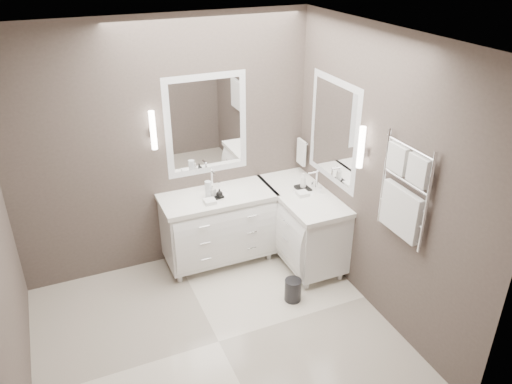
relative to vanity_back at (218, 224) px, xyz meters
name	(u,v)px	position (x,y,z in m)	size (l,w,h in m)	color
floor	(219,342)	(-0.45, -1.23, -0.49)	(3.20, 3.00, 0.01)	silver
ceiling	(205,41)	(-0.45, -1.23, 2.22)	(3.20, 3.00, 0.01)	white
wall_back	(166,149)	(-0.45, 0.28, 0.86)	(3.20, 0.01, 2.70)	#4D433E
wall_front	(302,340)	(-0.45, -2.73, 0.86)	(3.20, 0.01, 2.70)	#4D433E
wall_right	(379,180)	(1.15, -1.23, 0.86)	(0.01, 3.00, 2.70)	#4D433E
vanity_back	(218,224)	(0.00, 0.00, 0.00)	(1.24, 0.59, 0.97)	white
vanity_right	(302,221)	(0.88, -0.33, 0.00)	(0.59, 1.24, 0.97)	white
mirror_back	(206,125)	(0.00, 0.26, 1.06)	(0.90, 0.02, 1.10)	white
mirror_right	(334,131)	(1.14, -0.43, 1.06)	(0.02, 0.90, 1.10)	white
sconce_back	(153,131)	(-0.58, 0.20, 1.11)	(0.06, 0.06, 0.40)	white
sconce_right	(361,148)	(1.08, -1.01, 1.11)	(0.06, 0.06, 0.40)	white
towel_bar_corner	(301,152)	(1.09, 0.13, 0.63)	(0.03, 0.22, 0.30)	white
towel_ladder	(403,196)	(1.10, -1.63, 0.91)	(0.06, 0.58, 0.90)	white
waste_bin	(293,290)	(0.45, -0.96, -0.36)	(0.17, 0.17, 0.24)	black
amenity_tray_back	(216,197)	(-0.03, -0.06, 0.38)	(0.14, 0.11, 0.02)	black
amenity_tray_right	(303,188)	(0.91, -0.26, 0.38)	(0.13, 0.18, 0.03)	black
water_bottle	(208,190)	(-0.11, -0.04, 0.46)	(0.07, 0.07, 0.20)	silver
soap_bottle_a	(213,190)	(-0.06, -0.04, 0.45)	(0.06, 0.06, 0.12)	white
soap_bottle_b	(220,193)	(0.00, -0.09, 0.43)	(0.07, 0.07, 0.09)	black
soap_bottle_c	(303,180)	(0.91, -0.26, 0.48)	(0.07, 0.07, 0.17)	white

